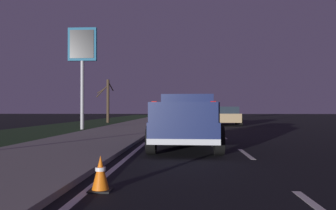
% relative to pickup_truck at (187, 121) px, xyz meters
% --- Properties ---
extents(ground, '(144.00, 144.00, 0.00)m').
position_rel_pickup_truck_xyz_m(ground, '(14.87, -1.74, -0.91)').
color(ground, black).
extents(sidewalk_shoulder, '(108.00, 4.00, 0.12)m').
position_rel_pickup_truck_xyz_m(sidewalk_shoulder, '(14.87, 3.96, -0.85)').
color(sidewalk_shoulder, gray).
rests_on(sidewalk_shoulder, ground).
extents(grass_verge, '(108.00, 6.00, 0.01)m').
position_rel_pickup_truck_xyz_m(grass_verge, '(14.87, 8.96, -0.91)').
color(grass_verge, '#1E3819').
rests_on(grass_verge, ground).
extents(lane_markings, '(108.00, 3.54, 0.01)m').
position_rel_pickup_truck_xyz_m(lane_markings, '(16.82, 0.81, -0.91)').
color(lane_markings, silver).
rests_on(lane_markings, ground).
extents(pickup_truck, '(5.49, 2.42, 1.87)m').
position_rel_pickup_truck_xyz_m(pickup_truck, '(0.00, 0.00, 0.00)').
color(pickup_truck, '#141E4C').
rests_on(pickup_truck, ground).
extents(sedan_tan, '(4.45, 2.10, 1.54)m').
position_rel_pickup_truck_xyz_m(sedan_tan, '(16.93, -3.42, -0.13)').
color(sedan_tan, '#9E845B').
rests_on(sedan_tan, ground).
extents(sedan_white, '(4.44, 2.08, 1.54)m').
position_rel_pickup_truck_xyz_m(sedan_white, '(13.97, 0.23, -0.13)').
color(sedan_white, silver).
rests_on(sedan_white, ground).
extents(gas_price_sign, '(0.27, 1.90, 6.73)m').
position_rel_pickup_truck_xyz_m(gas_price_sign, '(10.30, 6.92, 4.14)').
color(gas_price_sign, '#99999E').
rests_on(gas_price_sign, ground).
extents(bare_tree_far, '(1.51, 1.44, 4.27)m').
position_rel_pickup_truck_xyz_m(bare_tree_far, '(21.76, 7.83, 1.36)').
color(bare_tree_far, '#423323').
rests_on(bare_tree_far, ground).
extents(traffic_cone_near, '(0.36, 0.36, 0.58)m').
position_rel_pickup_truck_xyz_m(traffic_cone_near, '(-6.79, 1.44, -0.63)').
color(traffic_cone_near, black).
rests_on(traffic_cone_near, ground).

